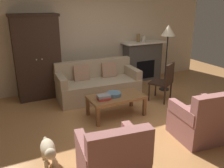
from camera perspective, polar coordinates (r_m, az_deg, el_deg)
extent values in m
plane|color=#B27A47|center=(4.64, 6.28, -9.31)|extent=(9.60, 9.60, 0.00)
cube|color=beige|center=(6.43, -5.64, 11.82)|extent=(7.20, 0.10, 2.80)
cube|color=#4C4947|center=(7.06, 7.22, 5.30)|extent=(1.10, 0.36, 1.08)
cube|color=black|center=(6.96, 7.97, 3.38)|extent=(0.60, 0.01, 0.52)
cube|color=white|center=(6.94, 7.50, 9.77)|extent=(1.26, 0.48, 0.04)
cube|color=black|center=(5.84, -17.33, 5.78)|extent=(1.00, 0.52, 1.88)
cube|color=black|center=(5.72, -18.31, 15.30)|extent=(1.06, 0.55, 0.06)
sphere|color=#ADAFB5|center=(5.56, -17.50, 5.52)|extent=(0.04, 0.04, 0.04)
sphere|color=#ADAFB5|center=(5.58, -16.28, 5.68)|extent=(0.04, 0.04, 0.04)
cube|color=tan|center=(5.72, -3.23, -1.20)|extent=(1.94, 0.94, 0.44)
cube|color=tan|center=(5.90, -4.44, 3.77)|extent=(1.91, 0.28, 0.42)
cube|color=tan|center=(5.40, -12.10, 0.84)|extent=(0.20, 0.81, 0.22)
cube|color=tan|center=(5.96, 4.69, 2.93)|extent=(0.20, 0.81, 0.22)
cube|color=#9E755B|center=(5.68, -7.32, 2.66)|extent=(0.37, 0.20, 0.37)
cube|color=#9E755B|center=(5.90, -0.77, 3.43)|extent=(0.37, 0.20, 0.37)
cube|color=brown|center=(4.77, 0.98, -3.13)|extent=(1.10, 0.60, 0.05)
cube|color=brown|center=(4.45, -3.41, -7.85)|extent=(0.06, 0.06, 0.37)
cube|color=brown|center=(4.89, 7.71, -5.42)|extent=(0.06, 0.06, 0.37)
cube|color=brown|center=(4.89, -5.79, -5.35)|extent=(0.06, 0.06, 0.37)
cube|color=brown|center=(5.29, 4.62, -3.36)|extent=(0.06, 0.06, 0.37)
cylinder|color=slate|center=(4.76, 0.43, -2.42)|extent=(0.29, 0.29, 0.07)
cube|color=#B73833|center=(4.59, -1.96, -3.43)|extent=(0.25, 0.19, 0.05)
cube|color=gray|center=(4.57, -1.99, -2.90)|extent=(0.25, 0.18, 0.05)
cylinder|color=olive|center=(6.82, 6.26, 10.82)|extent=(0.09, 0.09, 0.23)
cylinder|color=beige|center=(6.92, 7.53, 10.59)|extent=(0.10, 0.10, 0.16)
cube|color=#935B56|center=(3.23, -0.26, -18.86)|extent=(0.85, 0.85, 0.42)
cube|color=#935B56|center=(2.73, 1.89, -15.33)|extent=(0.77, 0.25, 0.46)
cube|color=#935B56|center=(3.15, 5.57, -13.12)|extent=(0.21, 0.71, 0.20)
cube|color=#935B56|center=(2.98, -6.52, -15.30)|extent=(0.21, 0.71, 0.20)
cube|color=#935B56|center=(4.36, 19.71, -9.27)|extent=(0.84, 0.84, 0.42)
cube|color=#935B56|center=(3.97, 23.17, -5.51)|extent=(0.77, 0.25, 0.46)
cube|color=#935B56|center=(4.44, 23.51, -4.83)|extent=(0.20, 0.71, 0.20)
cube|color=#935B56|center=(4.04, 16.51, -6.32)|extent=(0.20, 0.71, 0.20)
cube|color=black|center=(5.63, 11.47, 0.35)|extent=(0.60, 0.60, 0.04)
cylinder|color=black|center=(5.93, 10.32, -0.90)|extent=(0.04, 0.04, 0.41)
cylinder|color=black|center=(5.60, 8.79, -2.01)|extent=(0.04, 0.04, 0.41)
cylinder|color=black|center=(5.81, 13.76, -1.58)|extent=(0.04, 0.04, 0.41)
cylinder|color=black|center=(5.47, 12.41, -2.77)|extent=(0.04, 0.04, 0.41)
cube|color=black|center=(5.49, 13.57, 2.41)|extent=(0.40, 0.26, 0.45)
cylinder|color=black|center=(6.46, 12.24, -1.18)|extent=(0.26, 0.26, 0.02)
cylinder|color=black|center=(6.26, 12.68, 4.84)|extent=(0.03, 0.03, 1.42)
cone|color=beige|center=(6.12, 13.25, 12.30)|extent=(0.36, 0.36, 0.26)
ellipsoid|color=beige|center=(3.59, -14.99, -14.49)|extent=(0.22, 0.41, 0.22)
sphere|color=beige|center=(3.36, -14.41, -15.79)|extent=(0.15, 0.15, 0.15)
cylinder|color=beige|center=(3.60, -13.52, -17.76)|extent=(0.06, 0.06, 0.14)
cylinder|color=beige|center=(3.59, -15.33, -18.04)|extent=(0.06, 0.06, 0.14)
cylinder|color=beige|center=(3.79, -14.20, -15.69)|extent=(0.06, 0.06, 0.14)
cylinder|color=beige|center=(3.78, -15.90, -15.95)|extent=(0.06, 0.06, 0.14)
sphere|color=beige|center=(3.77, -15.58, -12.41)|extent=(0.06, 0.06, 0.06)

